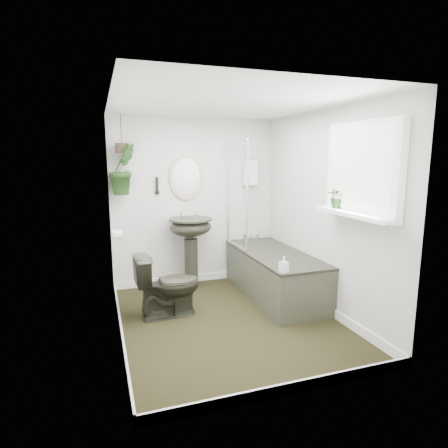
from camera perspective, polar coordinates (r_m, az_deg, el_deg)
name	(u,v)px	position (r m, az deg, el deg)	size (l,w,h in m)	color
floor	(228,321)	(4.26, 0.67, -14.53)	(2.30, 2.80, 0.02)	black
ceiling	(229,102)	(3.91, 0.74, 18.12)	(2.30, 2.80, 0.02)	white
wall_back	(195,202)	(5.26, -4.43, 3.35)	(2.30, 0.02, 2.30)	white
wall_front	(296,247)	(2.66, 10.90, -3.44)	(2.30, 0.02, 2.30)	white
wall_left	(114,223)	(3.70, -16.47, 0.13)	(0.02, 2.80, 2.30)	white
wall_right	(324,212)	(4.44, 14.98, 1.79)	(0.02, 2.80, 2.30)	white
skirting	(228,316)	(4.23, 0.67, -13.80)	(2.30, 2.80, 0.10)	white
bathtub	(274,274)	(4.87, 7.67, -7.61)	(0.72, 1.72, 0.58)	black
bath_screen	(237,195)	(4.99, 2.02, 4.51)	(0.04, 0.72, 1.40)	silver
shower_box	(250,173)	(5.41, 4.01, 7.79)	(0.20, 0.10, 0.35)	white
oval_mirror	(186,177)	(5.16, -5.78, 7.10)	(0.46, 0.03, 0.62)	#BEAD97
wall_sconce	(157,185)	(5.08, -10.16, 5.82)	(0.04, 0.04, 0.22)	black
toilet_roll_holder	(117,234)	(4.44, -15.94, -1.53)	(0.11, 0.11, 0.11)	white
window_recess	(362,170)	(3.79, 20.33, 7.75)	(0.08, 1.00, 0.90)	white
window_sill	(353,214)	(3.78, 19.12, 1.42)	(0.18, 1.00, 0.04)	white
window_blinds	(358,170)	(3.76, 19.79, 7.77)	(0.01, 0.86, 0.76)	white
toilet	(168,285)	(4.29, -8.56, -9.13)	(0.40, 0.71, 0.72)	black
pedestal_sink	(191,253)	(5.11, -5.04, -4.44)	(0.57, 0.49, 0.97)	black
sill_plant	(338,196)	(4.02, 16.96, 4.06)	(0.22, 0.19, 0.24)	black
hanging_plant	(123,169)	(4.91, -15.16, 8.08)	(0.35, 0.28, 0.64)	black
soap_bottle	(284,265)	(3.97, 9.11, -6.12)	(0.08, 0.08, 0.17)	black
hanging_pot	(122,148)	(4.91, -15.30, 11.11)	(0.16, 0.16, 0.12)	#392C1C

